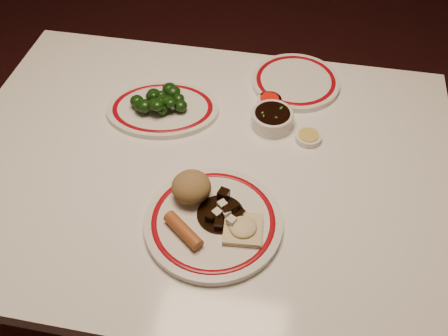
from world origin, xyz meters
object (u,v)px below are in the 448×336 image
broccoli_pile (160,100)px  soy_bowl (272,119)px  spring_roll (183,230)px  stirfry_heap (224,212)px  fried_wonton (243,228)px  dining_table (203,186)px  main_plate (213,222)px  broccoli_plate (163,109)px  rice_mound (191,187)px

broccoli_pile → soy_bowl: (0.29, 0.00, -0.02)m
spring_roll → stirfry_heap: stirfry_heap is taller
fried_wonton → broccoli_pile: broccoli_pile is taller
dining_table → broccoli_pile: bearing=132.7°
main_plate → soy_bowl: (0.08, 0.33, 0.01)m
dining_table → fried_wonton: bearing=-55.8°
spring_roll → fried_wonton: 0.12m
broccoli_plate → dining_table: bearing=-48.1°
broccoli_plate → broccoli_pile: 0.03m
rice_mound → spring_roll: 0.10m
fried_wonton → broccoli_pile: size_ratio=0.57×
fried_wonton → broccoli_plate: 0.44m
dining_table → soy_bowl: soy_bowl is taller
broccoli_plate → fried_wonton: bearing=-52.2°
dining_table → main_plate: bearing=-69.8°
spring_roll → broccoli_plate: size_ratio=0.31×
dining_table → spring_roll: 0.25m
broccoli_plate → broccoli_pile: (-0.00, -0.00, 0.03)m
dining_table → main_plate: 0.21m
spring_roll → stirfry_heap: 0.10m
rice_mound → soy_bowl: rice_mound is taller
broccoli_pile → broccoli_plate: bearing=5.7°
dining_table → fried_wonton: fried_wonton is taller
soy_bowl → dining_table: bearing=-133.6°
main_plate → broccoli_pile: size_ratio=2.55×
rice_mound → broccoli_plate: bearing=117.6°
main_plate → fried_wonton: bearing=-14.1°
broccoli_pile → stirfry_heap: bearing=-54.0°
dining_table → broccoli_pile: size_ratio=8.04×
dining_table → stirfry_heap: 0.22m
dining_table → stirfry_heap: bearing=-61.7°
dining_table → soy_bowl: (0.15, 0.16, 0.11)m
fried_wonton → spring_roll: bearing=-165.6°
spring_roll → soy_bowl: spring_roll is taller
stirfry_heap → soy_bowl: size_ratio=1.01×
fried_wonton → broccoli_plate: fried_wonton is taller
dining_table → rice_mound: size_ratio=13.94×
spring_roll → broccoli_plate: bearing=59.8°
dining_table → broccoli_pile: 0.24m
rice_mound → main_plate: bearing=-42.7°
broccoli_plate → soy_bowl: soy_bowl is taller
broccoli_plate → broccoli_pile: broccoli_pile is taller
main_plate → stirfry_heap: (0.02, 0.02, 0.02)m
spring_roll → stirfry_heap: size_ratio=0.94×
dining_table → broccoli_plate: broccoli_plate is taller
broccoli_pile → spring_roll: bearing=-67.9°
rice_mound → soy_bowl: bearing=62.7°
main_plate → rice_mound: 0.09m
fried_wonton → broccoli_plate: size_ratio=0.26×
stirfry_heap → soy_bowl: (0.06, 0.31, -0.01)m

